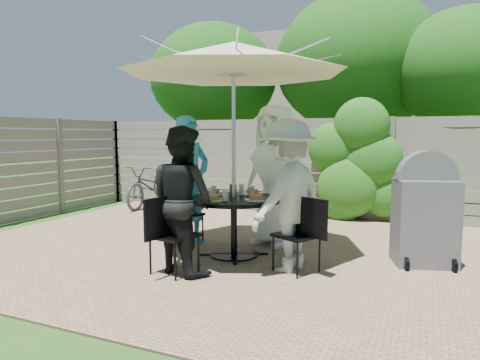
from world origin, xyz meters
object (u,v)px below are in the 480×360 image
at_px(glass_left, 213,191).
at_px(bbq_grill, 425,214).
at_px(plate_front, 213,199).
at_px(bicycle, 151,186).
at_px(patio_table, 234,216).
at_px(umbrella, 234,58).
at_px(chair_back, 280,224).
at_px(plate_left, 214,193).
at_px(person_front, 182,200).
at_px(person_back, 275,175).
at_px(person_right, 288,196).
at_px(chair_left, 184,225).
at_px(syrup_jug, 233,190).
at_px(glass_back, 242,189).
at_px(plate_right, 256,199).
at_px(chair_right, 297,250).
at_px(chair_front, 174,251).
at_px(plate_back, 253,193).
at_px(person_left, 190,181).
at_px(glass_front, 225,195).
at_px(coffee_cup, 251,192).

height_order(glass_left, bbq_grill, bbq_grill).
relative_size(plate_front, bicycle, 0.15).
xyz_separation_m(patio_table, glass_left, (-0.28, -0.02, 0.30)).
distance_m(patio_table, bbq_grill, 2.26).
bearing_deg(umbrella, bbq_grill, 14.25).
bearing_deg(chair_back, plate_left, -26.02).
relative_size(chair_back, person_front, 0.56).
bearing_deg(patio_table, person_back, 71.35).
bearing_deg(glass_left, plate_front, -63.15).
xyz_separation_m(person_back, person_right, (0.52, -1.05, -0.12)).
distance_m(chair_left, syrup_jug, 1.07).
distance_m(person_front, glass_back, 1.09).
xyz_separation_m(plate_left, bbq_grill, (2.53, 0.44, -0.16)).
bearing_deg(glass_back, person_back, 60.93).
relative_size(umbrella, bicycle, 2.02).
bearing_deg(plate_right, person_back, 94.80).
height_order(plate_front, plate_right, same).
bearing_deg(glass_left, patio_table, 3.35).
bearing_deg(person_right, plate_right, -90.00).
bearing_deg(plate_right, glass_back, 132.17).
bearing_deg(umbrella, chair_right, -18.76).
height_order(chair_front, plate_front, chair_front).
relative_size(chair_front, plate_right, 3.41).
xyz_separation_m(chair_back, syrup_jug, (-0.35, -0.85, 0.56)).
xyz_separation_m(plate_back, bbq_grill, (2.07, 0.22, -0.16)).
xyz_separation_m(person_back, bicycle, (-3.42, 1.90, -0.52)).
distance_m(person_left, plate_left, 0.48).
xyz_separation_m(glass_front, syrup_jug, (-0.06, 0.35, 0.01)).
bearing_deg(person_left, patio_table, -90.00).
bearing_deg(chair_back, glass_front, -0.67).
relative_size(person_back, plate_right, 7.48).
distance_m(chair_back, person_right, 1.40).
distance_m(chair_left, glass_left, 0.91).
height_order(chair_back, plate_right, chair_back).
bearing_deg(person_back, person_left, -135.00).
distance_m(person_left, syrup_jug, 0.77).
bearing_deg(chair_back, patio_table, -5.55).
xyz_separation_m(chair_left, syrup_jug, (0.87, -0.24, 0.57)).
xyz_separation_m(chair_right, plate_back, (-0.80, 0.65, 0.52)).
bearing_deg(person_front, bbq_grill, -132.67).
height_order(person_front, coffee_cup, person_front).
relative_size(chair_right, glass_front, 6.19).
relative_size(chair_back, person_right, 0.53).
height_order(glass_front, syrup_jug, syrup_jug).
bearing_deg(person_left, glass_front, -105.52).
bearing_deg(glass_front, person_right, 1.05).
bearing_deg(person_back, chair_front, -89.94).
bearing_deg(plate_back, glass_left, -137.83).
height_order(person_back, plate_back, person_back).
xyz_separation_m(umbrella, plate_front, (-0.12, -0.34, -1.67)).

